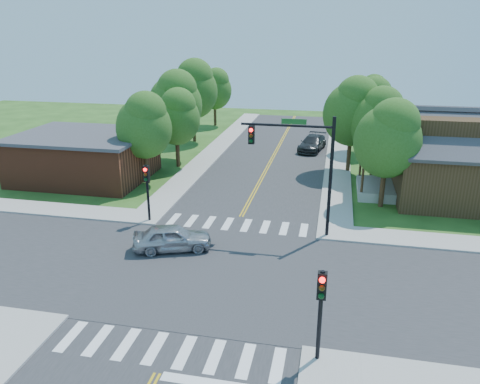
% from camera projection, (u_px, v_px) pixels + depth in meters
% --- Properties ---
extents(ground, '(100.00, 100.00, 0.00)m').
position_uv_depth(ground, '(211.00, 273.00, 23.77)').
color(ground, '#254917').
rests_on(ground, ground).
extents(road_ns, '(10.00, 90.00, 0.04)m').
position_uv_depth(road_ns, '(211.00, 273.00, 23.77)').
color(road_ns, '#2D2D30').
rests_on(road_ns, ground).
extents(road_ew, '(90.00, 10.00, 0.04)m').
position_uv_depth(road_ew, '(211.00, 273.00, 23.77)').
color(road_ew, '#2D2D30').
rests_on(road_ew, ground).
extents(intersection_patch, '(10.20, 10.20, 0.06)m').
position_uv_depth(intersection_patch, '(211.00, 273.00, 23.77)').
color(intersection_patch, '#2D2D30').
rests_on(intersection_patch, ground).
extents(sidewalk_ne, '(40.00, 40.00, 0.14)m').
position_uv_depth(sidewalk_ne, '(468.00, 191.00, 35.32)').
color(sidewalk_ne, '#9E9B93').
rests_on(sidewalk_ne, ground).
extents(sidewalk_nw, '(40.00, 40.00, 0.14)m').
position_uv_depth(sidewalk_nw, '(85.00, 167.00, 41.38)').
color(sidewalk_nw, '#9E9B93').
rests_on(sidewalk_nw, ground).
extents(crosswalk_north, '(8.85, 2.00, 0.01)m').
position_uv_depth(crosswalk_north, '(237.00, 224.00, 29.48)').
color(crosswalk_north, white).
rests_on(crosswalk_north, ground).
extents(crosswalk_south, '(8.85, 2.00, 0.01)m').
position_uv_depth(crosswalk_south, '(170.00, 350.00, 18.04)').
color(crosswalk_south, white).
rests_on(crosswalk_south, ground).
extents(centerline, '(0.30, 90.00, 0.01)m').
position_uv_depth(centerline, '(211.00, 272.00, 23.76)').
color(centerline, gold).
rests_on(centerline, ground).
extents(signal_mast_ne, '(5.30, 0.42, 7.20)m').
position_uv_depth(signal_mast_ne, '(302.00, 157.00, 26.56)').
color(signal_mast_ne, black).
rests_on(signal_mast_ne, ground).
extents(signal_pole_se, '(0.34, 0.42, 3.80)m').
position_uv_depth(signal_pole_se, '(321.00, 300.00, 16.62)').
color(signal_pole_se, black).
rests_on(signal_pole_se, ground).
extents(signal_pole_nw, '(0.34, 0.42, 3.80)m').
position_uv_depth(signal_pole_nw, '(147.00, 183.00, 29.10)').
color(signal_pole_nw, black).
rests_on(signal_pole_nw, ground).
extents(house_ne, '(13.05, 8.80, 7.11)m').
position_uv_depth(house_ne, '(470.00, 154.00, 32.91)').
color(house_ne, '#362613').
rests_on(house_ne, ground).
extents(building_nw, '(10.40, 8.40, 3.73)m').
position_uv_depth(building_nw, '(84.00, 156.00, 38.04)').
color(building_nw, brown).
rests_on(building_nw, ground).
extents(tree_e_a, '(4.45, 4.22, 7.56)m').
position_uv_depth(tree_e_a, '(389.00, 137.00, 30.87)').
color(tree_e_a, '#382314').
rests_on(tree_e_a, ground).
extents(tree_e_b, '(4.44, 4.22, 7.55)m').
position_uv_depth(tree_e_b, '(378.00, 119.00, 37.04)').
color(tree_e_b, '#382314').
rests_on(tree_e_b, ground).
extents(tree_e_c, '(4.39, 4.17, 7.46)m').
position_uv_depth(tree_e_c, '(371.00, 103.00, 44.78)').
color(tree_e_c, '#382314').
rests_on(tree_e_c, ground).
extents(tree_e_d, '(4.07, 3.87, 6.92)m').
position_uv_depth(tree_e_d, '(371.00, 96.00, 52.32)').
color(tree_e_d, '#382314').
rests_on(tree_e_d, ground).
extents(tree_w_a, '(4.32, 4.10, 7.34)m').
position_uv_depth(tree_w_a, '(144.00, 124.00, 35.75)').
color(tree_w_a, '#382314').
rests_on(tree_w_a, ground).
extents(tree_w_b, '(4.92, 4.67, 8.36)m').
position_uv_depth(tree_w_b, '(176.00, 101.00, 42.19)').
color(tree_w_b, '#382314').
rests_on(tree_w_b, ground).
extents(tree_w_c, '(5.20, 4.94, 8.83)m').
position_uv_depth(tree_w_c, '(193.00, 87.00, 49.08)').
color(tree_w_c, '#382314').
rests_on(tree_w_c, ground).
extents(tree_w_d, '(4.22, 4.01, 7.17)m').
position_uv_depth(tree_w_d, '(215.00, 88.00, 57.63)').
color(tree_w_d, '#382314').
rests_on(tree_w_d, ground).
extents(tree_house, '(4.81, 4.57, 8.18)m').
position_uv_depth(tree_house, '(353.00, 110.00, 38.50)').
color(tree_house, '#382314').
rests_on(tree_house, ground).
extents(tree_bldg, '(4.13, 3.93, 7.03)m').
position_uv_depth(tree_bldg, '(177.00, 115.00, 40.29)').
color(tree_bldg, '#382314').
rests_on(tree_bldg, ground).
extents(car_silver, '(4.44, 5.39, 1.47)m').
position_uv_depth(car_silver, '(172.00, 238.00, 25.97)').
color(car_silver, '#ABADB2').
rests_on(car_silver, ground).
extents(car_dgrey, '(3.86, 5.80, 1.47)m').
position_uv_depth(car_dgrey, '(312.00, 144.00, 46.93)').
color(car_dgrey, '#272A2C').
rests_on(car_dgrey, ground).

